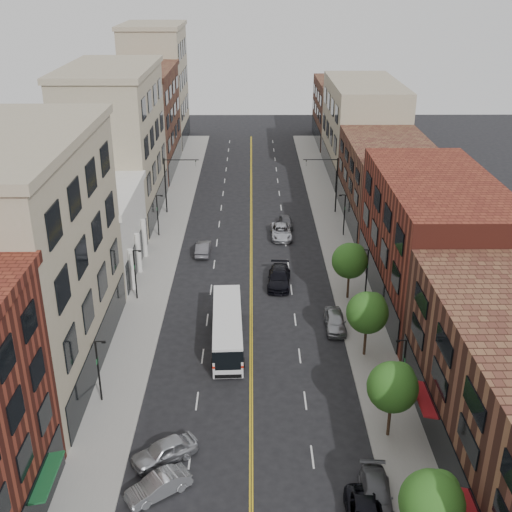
{
  "coord_description": "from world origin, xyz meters",
  "views": [
    {
      "loc": [
        0.09,
        -30.81,
        29.09
      ],
      "look_at": [
        0.46,
        23.01,
        5.0
      ],
      "focal_mm": 45.0,
      "sensor_mm": 36.0,
      "label": 1
    }
  ],
  "objects_px": {
    "car_parked_far": "(335,321)",
    "car_angle_b": "(158,486)",
    "car_lane_behind": "(203,248)",
    "car_lane_c": "(286,222)",
    "car_angle_a": "(164,451)",
    "car_lane_a": "(279,278)",
    "car_parked_mid": "(376,494)",
    "car_lane_b": "(281,232)",
    "city_bus": "(227,327)"
  },
  "relations": [
    {
      "from": "car_lane_a",
      "to": "car_lane_c",
      "type": "height_order",
      "value": "car_lane_a"
    },
    {
      "from": "car_angle_a",
      "to": "car_lane_c",
      "type": "xyz_separation_m",
      "value": [
        9.88,
        41.23,
        -0.09
      ]
    },
    {
      "from": "car_lane_b",
      "to": "car_angle_a",
      "type": "bearing_deg",
      "value": -104.17
    },
    {
      "from": "car_angle_b",
      "to": "car_lane_behind",
      "type": "xyz_separation_m",
      "value": [
        0.24,
        35.98,
        0.04
      ]
    },
    {
      "from": "car_angle_b",
      "to": "car_lane_a",
      "type": "height_order",
      "value": "car_lane_a"
    },
    {
      "from": "car_angle_b",
      "to": "car_parked_far",
      "type": "distance_m",
      "value": 23.5
    },
    {
      "from": "car_lane_b",
      "to": "car_angle_b",
      "type": "bearing_deg",
      "value": -103.22
    },
    {
      "from": "car_angle_a",
      "to": "car_parked_mid",
      "type": "relative_size",
      "value": 0.95
    },
    {
      "from": "car_angle_a",
      "to": "car_lane_c",
      "type": "relative_size",
      "value": 1.14
    },
    {
      "from": "car_parked_far",
      "to": "car_lane_a",
      "type": "height_order",
      "value": "car_lane_a"
    },
    {
      "from": "city_bus",
      "to": "car_lane_b",
      "type": "height_order",
      "value": "city_bus"
    },
    {
      "from": "car_angle_b",
      "to": "car_parked_mid",
      "type": "relative_size",
      "value": 0.88
    },
    {
      "from": "car_parked_mid",
      "to": "car_lane_behind",
      "type": "distance_m",
      "value": 38.92
    },
    {
      "from": "car_lane_behind",
      "to": "car_lane_a",
      "type": "xyz_separation_m",
      "value": [
        8.17,
        -7.74,
        0.09
      ]
    },
    {
      "from": "car_angle_b",
      "to": "car_parked_mid",
      "type": "bearing_deg",
      "value": 51.29
    },
    {
      "from": "city_bus",
      "to": "car_lane_c",
      "type": "distance_m",
      "value": 27.77
    },
    {
      "from": "car_lane_c",
      "to": "car_angle_b",
      "type": "bearing_deg",
      "value": -106.02
    },
    {
      "from": "car_angle_a",
      "to": "car_lane_behind",
      "type": "relative_size",
      "value": 1.02
    },
    {
      "from": "city_bus",
      "to": "car_angle_b",
      "type": "bearing_deg",
      "value": -104.23
    },
    {
      "from": "city_bus",
      "to": "car_lane_behind",
      "type": "bearing_deg",
      "value": 97.74
    },
    {
      "from": "city_bus",
      "to": "car_lane_a",
      "type": "height_order",
      "value": "city_bus"
    },
    {
      "from": "car_parked_far",
      "to": "car_lane_behind",
      "type": "bearing_deg",
      "value": 128.26
    },
    {
      "from": "car_angle_a",
      "to": "car_angle_b",
      "type": "relative_size",
      "value": 1.08
    },
    {
      "from": "car_parked_far",
      "to": "car_angle_b",
      "type": "bearing_deg",
      "value": -123.21
    },
    {
      "from": "car_parked_far",
      "to": "car_lane_behind",
      "type": "relative_size",
      "value": 1.04
    },
    {
      "from": "car_lane_behind",
      "to": "car_lane_c",
      "type": "xyz_separation_m",
      "value": [
        9.64,
        8.21,
        -0.05
      ]
    },
    {
      "from": "car_parked_far",
      "to": "car_parked_mid",
      "type": "bearing_deg",
      "value": -89.63
    },
    {
      "from": "car_lane_b",
      "to": "car_lane_a",
      "type": "bearing_deg",
      "value": -93.96
    },
    {
      "from": "car_parked_mid",
      "to": "car_parked_far",
      "type": "distance_m",
      "value": 20.37
    },
    {
      "from": "car_angle_b",
      "to": "car_lane_b",
      "type": "relative_size",
      "value": 0.77
    },
    {
      "from": "car_parked_mid",
      "to": "car_lane_c",
      "type": "bearing_deg",
      "value": 97.79
    },
    {
      "from": "city_bus",
      "to": "car_lane_a",
      "type": "bearing_deg",
      "value": 64.13
    },
    {
      "from": "city_bus",
      "to": "car_parked_mid",
      "type": "distance_m",
      "value": 20.29
    },
    {
      "from": "car_lane_a",
      "to": "car_lane_c",
      "type": "xyz_separation_m",
      "value": [
        1.47,
        15.96,
        -0.14
      ]
    },
    {
      "from": "car_parked_far",
      "to": "car_lane_c",
      "type": "xyz_separation_m",
      "value": [
        -3.12,
        24.61,
        -0.1
      ]
    },
    {
      "from": "car_angle_b",
      "to": "car_parked_far",
      "type": "xyz_separation_m",
      "value": [
        13.0,
        19.58,
        0.09
      ]
    },
    {
      "from": "city_bus",
      "to": "car_angle_b",
      "type": "relative_size",
      "value": 2.72
    },
    {
      "from": "car_angle_a",
      "to": "car_lane_a",
      "type": "bearing_deg",
      "value": 129.29
    },
    {
      "from": "car_parked_far",
      "to": "car_angle_a",
      "type": "bearing_deg",
      "value": -127.66
    },
    {
      "from": "car_angle_a",
      "to": "car_lane_a",
      "type": "distance_m",
      "value": 26.64
    },
    {
      "from": "car_angle_b",
      "to": "car_lane_a",
      "type": "relative_size",
      "value": 0.74
    },
    {
      "from": "city_bus",
      "to": "car_lane_b",
      "type": "relative_size",
      "value": 2.11
    },
    {
      "from": "car_lane_c",
      "to": "car_lane_b",
      "type": "bearing_deg",
      "value": -105.47
    },
    {
      "from": "car_angle_a",
      "to": "car_lane_a",
      "type": "height_order",
      "value": "car_lane_a"
    },
    {
      "from": "car_parked_mid",
      "to": "car_lane_a",
      "type": "distance_m",
      "value": 29.39
    },
    {
      "from": "car_parked_mid",
      "to": "car_lane_a",
      "type": "bearing_deg",
      "value": 102.8
    },
    {
      "from": "car_parked_mid",
      "to": "car_lane_b",
      "type": "bearing_deg",
      "value": 99.1
    },
    {
      "from": "car_angle_a",
      "to": "car_parked_far",
      "type": "distance_m",
      "value": 21.1
    },
    {
      "from": "car_angle_a",
      "to": "car_lane_b",
      "type": "xyz_separation_m",
      "value": [
        9.16,
        37.85,
        -0.02
      ]
    },
    {
      "from": "car_parked_far",
      "to": "car_lane_b",
      "type": "bearing_deg",
      "value": 100.64
    }
  ]
}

